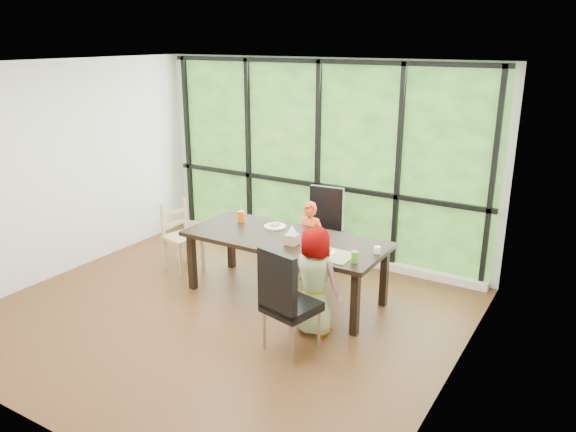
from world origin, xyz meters
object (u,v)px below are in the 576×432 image
Objects in this scene: dining_table at (285,267)px; plate_near at (326,252)px; plate_far at (275,226)px; chair_interior_leather at (292,299)px; tissue_box at (292,239)px; child_toddler at (310,241)px; chair_end_beech at (183,237)px; green_cup at (355,257)px; orange_cup at (241,216)px; white_mug at (377,250)px; child_older at (315,281)px; chair_window_leather at (321,230)px.

plate_near reaches higher than dining_table.
plate_far is (-0.29, 0.24, 0.38)m from dining_table.
chair_interior_leather is 0.99m from tissue_box.
dining_table is at bearing -96.51° from child_toddler.
chair_interior_leather reaches higher than dining_table.
dining_table is at bearing -42.70° from chair_interior_leather.
green_cup is at bearing -84.12° from chair_end_beech.
chair_interior_leather is 1.87m from orange_cup.
plate_far is at bearing 140.22° from dining_table.
child_toddler is 0.83m from tissue_box.
orange_cup is 1.01× the size of tissue_box.
white_mug reaches higher than plate_near.
child_older is (0.03, 0.42, 0.04)m from chair_interior_leather.
child_toddler is 0.88× the size of child_older.
child_toddler reaches higher than green_cup.
white_mug is at bearing -3.77° from orange_cup.
child_older is 4.32× the size of plate_far.
plate_far is 1.97× the size of tissue_box.
child_older is 8.51× the size of tissue_box.
tissue_box is (-0.92, -0.23, 0.02)m from white_mug.
plate_near is at bearing -83.00° from chair_end_beech.
chair_end_beech is 3.38× the size of plate_far.
green_cup is at bearing -102.78° from chair_interior_leather.
dining_table is 0.91m from child_older.
plate_near is (0.66, -1.16, 0.22)m from chair_window_leather.
tissue_box is (1.77, -0.17, 0.36)m from chair_end_beech.
plate_far is (1.29, 0.23, 0.31)m from chair_end_beech.
green_cup is at bearing -56.76° from chair_window_leather.
chair_interior_leather is 1.16m from white_mug.
white_mug is (0.44, 1.05, 0.25)m from chair_interior_leather.
orange_cup is at bearing 159.47° from tissue_box.
chair_window_leather reaches higher than plate_near.
chair_window_leather reaches higher than green_cup.
child_toddler is at bearing 103.94° from tissue_box.
plate_far is 1.25× the size of plate_near.
green_cup reaches higher than white_mug.
orange_cup is (-1.43, 1.17, 0.28)m from chair_interior_leather.
orange_cup is at bearing 164.29° from plate_near.
tissue_box is at bearing -46.66° from chair_interior_leather.
chair_window_leather reaches higher than orange_cup.
child_older is at bearing -38.49° from dining_table.
chair_end_beech reaches higher than plate_near.
chair_interior_leather is at bearing -55.58° from dining_table.
chair_window_leather is 7.95× the size of orange_cup.
chair_window_leather is 1.09m from orange_cup.
dining_table is 0.61m from child_toddler.
chair_end_beech is at bearing -10.86° from chair_interior_leather.
child_older is at bearing -91.71° from chair_end_beech.
green_cup reaches higher than plate_near.
chair_window_leather is 1.00× the size of chair_interior_leather.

